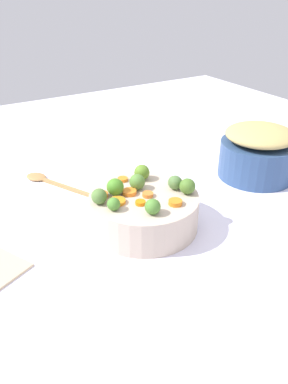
{
  "coord_description": "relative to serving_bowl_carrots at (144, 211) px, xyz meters",
  "views": [
    {
      "loc": [
        -0.45,
        -0.76,
        0.58
      ],
      "look_at": [
        -0.02,
        -0.05,
        0.12
      ],
      "focal_mm": 37.32,
      "sensor_mm": 36.0,
      "label": 1
    }
  ],
  "objects": [
    {
      "name": "tabletop",
      "position": [
        0.02,
        0.05,
        -0.05
      ],
      "size": [
        2.4,
        2.4,
        0.02
      ],
      "primitive_type": "cube",
      "color": "white",
      "rests_on": "ground"
    },
    {
      "name": "serving_bowl_carrots",
      "position": [
        0.0,
        0.0,
        0.0
      ],
      "size": [
        0.27,
        0.27,
        0.09
      ],
      "primitive_type": "cylinder",
      "color": "#C2AE9A",
      "rests_on": "tabletop"
    },
    {
      "name": "metal_pot",
      "position": [
        0.44,
        0.06,
        0.01
      ],
      "size": [
        0.23,
        0.23,
        0.11
      ],
      "primitive_type": "cylinder",
      "color": "navy",
      "rests_on": "tabletop"
    },
    {
      "name": "stuffing_mound",
      "position": [
        0.44,
        0.06,
        0.09
      ],
      "size": [
        0.21,
        0.21,
        0.05
      ],
      "primitive_type": "ellipsoid",
      "color": "tan",
      "rests_on": "metal_pot"
    },
    {
      "name": "carrot_slice_0",
      "position": [
        -0.03,
        0.03,
        0.05
      ],
      "size": [
        0.05,
        0.05,
        0.01
      ],
      "primitive_type": "cylinder",
      "rotation": [
        0.0,
        0.0,
        5.13
      ],
      "color": "orange",
      "rests_on": "serving_bowl_carrots"
    },
    {
      "name": "carrot_slice_1",
      "position": [
        0.04,
        -0.07,
        0.05
      ],
      "size": [
        0.04,
        0.04,
        0.01
      ],
      "primitive_type": "cylinder",
      "rotation": [
        0.0,
        0.0,
        3.55
      ],
      "color": "orange",
      "rests_on": "serving_bowl_carrots"
    },
    {
      "name": "carrot_slice_2",
      "position": [
        -0.09,
        0.05,
        0.05
      ],
      "size": [
        0.03,
        0.03,
        0.01
      ],
      "primitive_type": "cylinder",
      "rotation": [
        0.0,
        0.0,
        0.13
      ],
      "color": "orange",
      "rests_on": "serving_bowl_carrots"
    },
    {
      "name": "carrot_slice_3",
      "position": [
        0.01,
        -0.01,
        0.05
      ],
      "size": [
        0.03,
        0.03,
        0.01
      ],
      "primitive_type": "cylinder",
      "rotation": [
        0.0,
        0.0,
        3.45
      ],
      "color": "orange",
      "rests_on": "serving_bowl_carrots"
    },
    {
      "name": "carrot_slice_4",
      "position": [
        -0.01,
        0.1,
        0.05
      ],
      "size": [
        0.04,
        0.04,
        0.01
      ],
      "primitive_type": "cylinder",
      "rotation": [
        0.0,
        0.0,
        5.8
      ],
      "color": "orange",
      "rests_on": "serving_bowl_carrots"
    },
    {
      "name": "carrot_slice_5",
      "position": [
        -0.07,
        0.0,
        0.05
      ],
      "size": [
        0.05,
        0.05,
        0.01
      ],
      "primitive_type": "cylinder",
      "rotation": [
        0.0,
        0.0,
        3.81
      ],
      "color": "orange",
      "rests_on": "serving_bowl_carrots"
    },
    {
      "name": "carrot_slice_6",
      "position": [
        -0.03,
        -0.03,
        0.05
      ],
      "size": [
        0.03,
        0.03,
        0.01
      ],
      "primitive_type": "cylinder",
      "rotation": [
        0.0,
        0.0,
        2.66
      ],
      "color": "orange",
      "rests_on": "serving_bowl_carrots"
    },
    {
      "name": "carrot_slice_7",
      "position": [
        0.1,
        0.02,
        0.05
      ],
      "size": [
        0.03,
        0.03,
        0.01
      ],
      "primitive_type": "cylinder",
      "rotation": [
        0.0,
        0.0,
        4.82
      ],
      "color": "orange",
      "rests_on": "serving_bowl_carrots"
    },
    {
      "name": "brussels_sprout_0",
      "position": [
        0.0,
        0.04,
        0.06
      ],
      "size": [
        0.04,
        0.04,
        0.04
      ],
      "primitive_type": "sphere",
      "color": "#517F34",
      "rests_on": "serving_bowl_carrots"
    },
    {
      "name": "brussels_sprout_1",
      "position": [
        -0.03,
        -0.08,
        0.06
      ],
      "size": [
        0.04,
        0.04,
        0.04
      ],
      "primitive_type": "sphere",
      "color": "#4B812F",
      "rests_on": "serving_bowl_carrots"
    },
    {
      "name": "brussels_sprout_2",
      "position": [
        0.1,
        -0.04,
        0.06
      ],
      "size": [
        0.04,
        0.04,
        0.04
      ],
      "primitive_type": "sphere",
      "color": "#4A732A",
      "rests_on": "serving_bowl_carrots"
    },
    {
      "name": "brussels_sprout_3",
      "position": [
        -0.06,
        0.04,
        0.06
      ],
      "size": [
        0.04,
        0.04,
        0.04
      ],
      "primitive_type": "sphere",
      "color": "#468524",
      "rests_on": "serving_bowl_carrots"
    },
    {
      "name": "brussels_sprout_4",
      "position": [
        -0.09,
        -0.02,
        0.06
      ],
      "size": [
        0.03,
        0.03,
        0.03
      ],
      "primitive_type": "sphere",
      "color": "#49832E",
      "rests_on": "serving_bowl_carrots"
    },
    {
      "name": "brussels_sprout_5",
      "position": [
        -0.11,
        0.02,
        0.06
      ],
      "size": [
        0.04,
        0.04,
        0.04
      ],
      "primitive_type": "sphere",
      "color": "#517835",
      "rests_on": "serving_bowl_carrots"
    },
    {
      "name": "brussels_sprout_6",
      "position": [
        0.08,
        -0.01,
        0.06
      ],
      "size": [
        0.04,
        0.04,
        0.04
      ],
      "primitive_type": "sphere",
      "color": "#4F733B",
      "rests_on": "serving_bowl_carrots"
    },
    {
      "name": "brussels_sprout_7",
      "position": [
        0.04,
        0.08,
        0.06
      ],
      "size": [
        0.04,
        0.04,
        0.04
      ],
      "primitive_type": "sphere",
      "color": "#5A8427",
      "rests_on": "serving_bowl_carrots"
    },
    {
      "name": "wooden_spoon",
      "position": [
        -0.12,
        0.35,
        -0.04
      ],
      "size": [
        0.16,
        0.28,
        0.01
      ],
      "color": "#AE7E49",
      "rests_on": "tabletop"
    }
  ]
}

